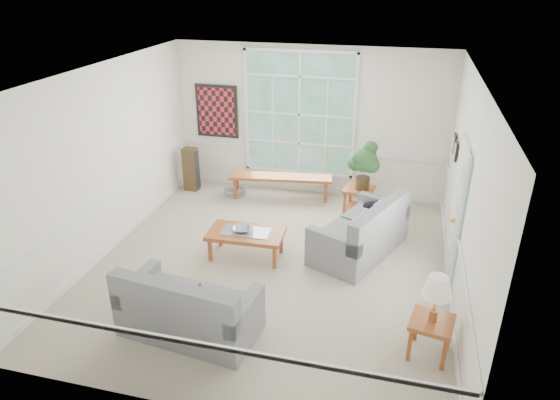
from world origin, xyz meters
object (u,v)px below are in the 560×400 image
(loveseat_front, at_px, (189,301))
(loveseat_right, at_px, (360,226))
(side_table, at_px, (430,337))
(end_table, at_px, (358,201))
(coffee_table, at_px, (246,244))

(loveseat_front, bearing_deg, loveseat_right, 60.20)
(loveseat_front, xyz_separation_m, side_table, (2.98, 0.31, -0.21))
(loveseat_front, bearing_deg, side_table, 12.84)
(end_table, xyz_separation_m, side_table, (1.25, -3.67, -0.01))
(loveseat_right, height_order, loveseat_front, loveseat_right)
(loveseat_right, bearing_deg, coffee_table, -138.02)
(loveseat_right, distance_m, side_table, 2.49)
(loveseat_right, relative_size, coffee_table, 1.48)
(coffee_table, distance_m, end_table, 2.59)
(loveseat_right, distance_m, end_table, 1.47)
(loveseat_front, distance_m, coffee_table, 1.96)
(coffee_table, bearing_deg, loveseat_front, -95.89)
(loveseat_right, xyz_separation_m, coffee_table, (-1.76, -0.59, -0.26))
(side_table, bearing_deg, end_table, 108.85)
(coffee_table, distance_m, side_table, 3.29)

